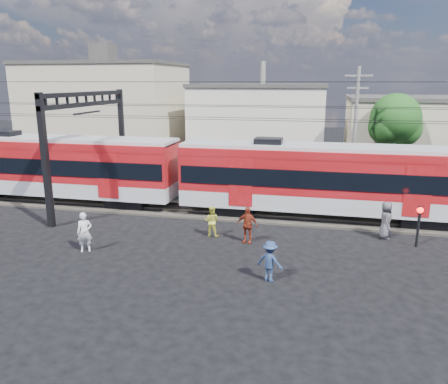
{
  "coord_description": "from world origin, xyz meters",
  "views": [
    {
      "loc": [
        3.83,
        -16.09,
        7.52
      ],
      "look_at": [
        -0.9,
        5.0,
        2.03
      ],
      "focal_mm": 35.0,
      "sensor_mm": 36.0,
      "label": 1
    }
  ],
  "objects": [
    {
      "name": "ground",
      "position": [
        0.0,
        0.0,
        0.0
      ],
      "size": [
        120.0,
        120.0,
        0.0
      ],
      "primitive_type": "plane",
      "color": "black",
      "rests_on": "ground"
    },
    {
      "name": "track_bed",
      "position": [
        0.0,
        8.0,
        0.06
      ],
      "size": [
        70.0,
        3.4,
        0.12
      ],
      "primitive_type": "cube",
      "color": "#2D2823",
      "rests_on": "ground"
    },
    {
      "name": "rail_near",
      "position": [
        0.0,
        7.25,
        0.18
      ],
      "size": [
        70.0,
        0.12,
        0.12
      ],
      "primitive_type": "cube",
      "color": "#59544C",
      "rests_on": "track_bed"
    },
    {
      "name": "rail_far",
      "position": [
        0.0,
        8.75,
        0.18
      ],
      "size": [
        70.0,
        0.12,
        0.12
      ],
      "primitive_type": "cube",
      "color": "#59544C",
      "rests_on": "track_bed"
    },
    {
      "name": "commuter_train",
      "position": [
        4.37,
        8.0,
        2.4
      ],
      "size": [
        50.3,
        3.08,
        4.17
      ],
      "color": "black",
      "rests_on": "ground"
    },
    {
      "name": "catenary",
      "position": [
        -8.65,
        8.0,
        5.14
      ],
      "size": [
        70.0,
        9.3,
        7.52
      ],
      "color": "black",
      "rests_on": "ground"
    },
    {
      "name": "building_west",
      "position": [
        -17.0,
        24.0,
        4.66
      ],
      "size": [
        14.28,
        10.2,
        9.3
      ],
      "color": "#BCAF90",
      "rests_on": "ground"
    },
    {
      "name": "building_midwest",
      "position": [
        -2.0,
        27.0,
        3.66
      ],
      "size": [
        12.24,
        12.24,
        7.3
      ],
      "color": "beige",
      "rests_on": "ground"
    },
    {
      "name": "building_mideast",
      "position": [
        14.0,
        24.0,
        3.16
      ],
      "size": [
        16.32,
        10.2,
        6.3
      ],
      "color": "#BCAF90",
      "rests_on": "ground"
    },
    {
      "name": "utility_pole_mid",
      "position": [
        6.0,
        15.0,
        4.53
      ],
      "size": [
        1.8,
        0.24,
        8.5
      ],
      "color": "slate",
      "rests_on": "ground"
    },
    {
      "name": "tree_near",
      "position": [
        9.19,
        18.09,
        4.66
      ],
      "size": [
        3.82,
        3.64,
        6.72
      ],
      "color": "#382619",
      "rests_on": "ground"
    },
    {
      "name": "pedestrian_a",
      "position": [
        -6.41,
        0.73,
        0.91
      ],
      "size": [
        0.79,
        0.69,
        1.82
      ],
      "primitive_type": "imported",
      "rotation": [
        0.0,
        0.0,
        0.47
      ],
      "color": "silver",
      "rests_on": "ground"
    },
    {
      "name": "pedestrian_b",
      "position": [
        -1.3,
        3.95,
        0.78
      ],
      "size": [
        0.78,
        0.62,
        1.55
      ],
      "primitive_type": "imported",
      "rotation": [
        0.0,
        0.0,
        3.1
      ],
      "color": "gold",
      "rests_on": "ground"
    },
    {
      "name": "pedestrian_c",
      "position": [
        2.14,
        -0.5,
        0.82
      ],
      "size": [
        1.19,
        0.92,
        1.63
      ],
      "primitive_type": "imported",
      "rotation": [
        0.0,
        0.0,
        2.81
      ],
      "color": "navy",
      "rests_on": "ground"
    },
    {
      "name": "pedestrian_d",
      "position": [
        0.59,
        3.38,
        0.9
      ],
      "size": [
        1.11,
        0.6,
        1.79
      ],
      "primitive_type": "imported",
      "rotation": [
        0.0,
        0.0,
        -0.16
      ],
      "color": "maroon",
      "rests_on": "ground"
    },
    {
      "name": "pedestrian_e",
      "position": [
        7.11,
        5.48,
        0.93
      ],
      "size": [
        0.65,
        0.95,
        1.87
      ],
      "primitive_type": "imported",
      "rotation": [
        0.0,
        0.0,
        1.5
      ],
      "color": "#46454A",
      "rests_on": "ground"
    },
    {
      "name": "crossing_signal",
      "position": [
        8.42,
        4.58,
        1.37
      ],
      "size": [
        0.29,
        0.29,
        1.98
      ],
      "color": "black",
      "rests_on": "ground"
    }
  ]
}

